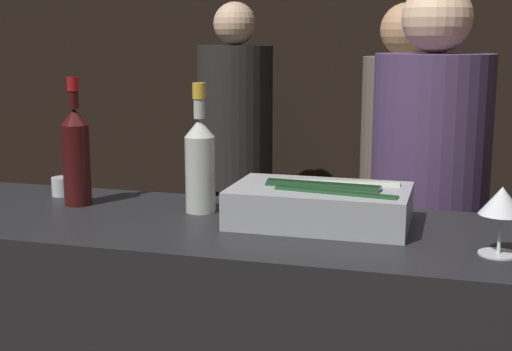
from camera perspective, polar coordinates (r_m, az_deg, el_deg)
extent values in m
cube|color=black|center=(4.10, 9.33, 9.54)|extent=(6.40, 0.06, 2.80)
cube|color=#9EA0A5|center=(1.78, 5.14, -2.42)|extent=(0.44, 0.27, 0.09)
cylinder|color=#143319|center=(1.71, 6.34, -2.19)|extent=(0.31, 0.10, 0.06)
cylinder|color=black|center=(1.78, 5.36, -1.70)|extent=(0.29, 0.09, 0.08)
cylinder|color=#9EA899|center=(1.83, 6.94, -1.38)|extent=(0.29, 0.10, 0.07)
cylinder|color=silver|center=(1.63, 18.82, -5.96)|extent=(0.09, 0.09, 0.00)
cylinder|color=silver|center=(1.62, 18.92, -4.44)|extent=(0.01, 0.01, 0.09)
cone|color=silver|center=(1.60, 19.08, -1.91)|extent=(0.10, 0.10, 0.06)
cylinder|color=silver|center=(2.17, -15.23, -0.85)|extent=(0.06, 0.06, 0.05)
sphere|color=#EFB256|center=(2.17, -15.23, -0.78)|extent=(0.03, 0.03, 0.03)
cylinder|color=#380F0F|center=(2.03, -14.15, 0.81)|extent=(0.08, 0.08, 0.22)
cone|color=#380F0F|center=(2.01, -14.33, 4.58)|extent=(0.08, 0.08, 0.05)
cylinder|color=#380F0F|center=(2.01, -14.42, 6.44)|extent=(0.03, 0.03, 0.09)
cylinder|color=maroon|center=(2.01, -14.45, 7.11)|extent=(0.03, 0.03, 0.04)
cylinder|color=#B2B7AD|center=(1.90, -4.48, 0.07)|extent=(0.08, 0.08, 0.20)
cone|color=#B2B7AD|center=(1.88, -4.54, 3.84)|extent=(0.08, 0.08, 0.05)
cylinder|color=#B2B7AD|center=(1.87, -4.57, 5.99)|extent=(0.03, 0.03, 0.09)
cylinder|color=gold|center=(1.87, -4.58, 6.77)|extent=(0.03, 0.03, 0.04)
cube|color=black|center=(3.73, -1.60, -6.44)|extent=(0.28, 0.21, 0.76)
cylinder|color=black|center=(3.58, -1.67, 4.75)|extent=(0.38, 0.38, 0.70)
sphere|color=beige|center=(3.55, -1.71, 12.06)|extent=(0.21, 0.21, 0.21)
cylinder|color=#473356|center=(2.27, 13.75, 0.61)|extent=(0.36, 0.36, 0.70)
sphere|color=beige|center=(2.23, 14.29, 12.14)|extent=(0.21, 0.21, 0.21)
cube|color=black|center=(3.13, 11.12, -10.36)|extent=(0.25, 0.19, 0.74)
cylinder|color=#60564C|center=(2.94, 11.63, 2.62)|extent=(0.34, 0.34, 0.68)
sphere|color=tan|center=(2.91, 11.98, 11.35)|extent=(0.21, 0.21, 0.21)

